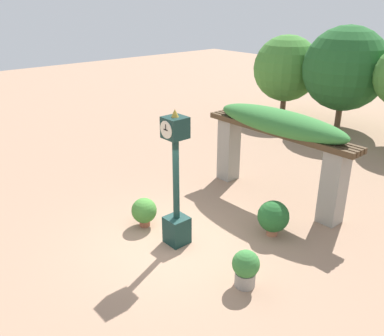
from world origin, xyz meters
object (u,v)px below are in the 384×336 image
(potted_plant_near_right, at_px, (273,217))
(potted_plant_far_left, at_px, (144,211))
(pedestal_clock, at_px, (176,190))
(potted_plant_near_left, at_px, (246,267))

(potted_plant_near_right, distance_m, potted_plant_far_left, 3.40)
(potted_plant_far_left, bearing_deg, pedestal_clock, 7.52)
(pedestal_clock, bearing_deg, potted_plant_near_right, 57.28)
(pedestal_clock, xyz_separation_m, potted_plant_near_left, (2.25, 0.05, -1.01))
(potted_plant_near_left, bearing_deg, pedestal_clock, -178.67)
(potted_plant_near_right, bearing_deg, pedestal_clock, -122.72)
(potted_plant_near_right, bearing_deg, potted_plant_far_left, -138.48)
(potted_plant_near_left, distance_m, potted_plant_near_right, 2.23)
(potted_plant_near_left, distance_m, potted_plant_far_left, 3.46)
(pedestal_clock, relative_size, potted_plant_near_right, 3.63)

